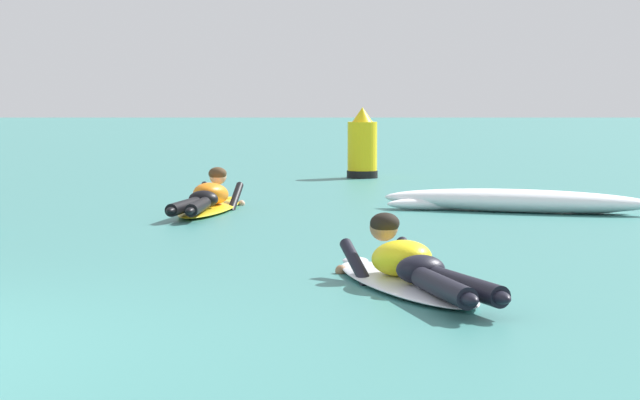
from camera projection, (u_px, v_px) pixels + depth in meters
ground_plane at (109, 197)px, 16.32m from camera, size 120.00×120.00×0.00m
surfer_near at (410, 271)px, 8.49m from camera, size 1.21×2.63×0.53m
surfer_far at (208, 200)px, 14.15m from camera, size 0.80×2.79×0.55m
whitewater_mid_left at (516, 201)px, 14.14m from camera, size 3.13×1.54×0.27m
channel_marker_buoy at (363, 149)px, 20.03m from camera, size 0.51×0.51×1.16m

